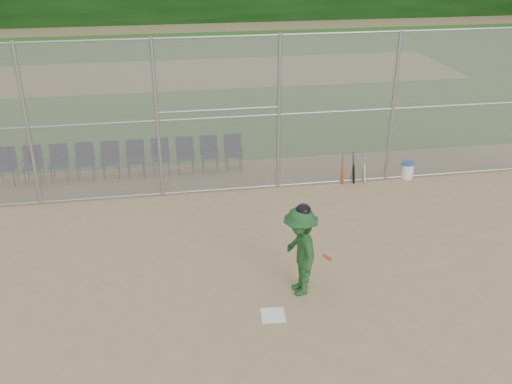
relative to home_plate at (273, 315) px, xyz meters
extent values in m
plane|color=tan|center=(0.18, 0.34, -0.01)|extent=(100.00, 100.00, 0.00)
plane|color=#2F641E|center=(0.18, 18.34, 0.00)|extent=(100.00, 100.00, 0.00)
plane|color=tan|center=(0.18, 18.34, 0.00)|extent=(24.00, 24.00, 0.00)
cube|color=gray|center=(0.18, 5.34, 1.99)|extent=(16.00, 0.02, 4.00)
cylinder|color=#9EA3A8|center=(0.18, 5.34, 3.94)|extent=(16.00, 0.05, 0.05)
cube|color=white|center=(0.00, 0.00, 0.00)|extent=(0.46, 0.46, 0.02)
imported|color=#205022|center=(0.62, 0.65, 0.87)|extent=(0.73, 1.18, 1.76)
ellipsoid|color=black|center=(0.62, 0.65, 1.72)|extent=(0.27, 0.30, 0.23)
cylinder|color=red|center=(1.02, 0.25, 0.94)|extent=(0.39, 0.68, 0.54)
cylinder|color=white|center=(4.79, 5.36, 0.19)|extent=(0.34, 0.34, 0.40)
cylinder|color=#24549D|center=(4.79, 5.36, 0.41)|extent=(0.36, 0.36, 0.05)
cylinder|color=#D84C14|center=(2.94, 5.34, 0.41)|extent=(0.06, 0.26, 0.84)
cylinder|color=black|center=(3.24, 5.34, 0.41)|extent=(0.06, 0.29, 0.83)
cylinder|color=#B2B2B7|center=(3.54, 5.34, 0.40)|extent=(0.06, 0.31, 0.83)
camera|label=1|loc=(-1.67, -8.06, 6.31)|focal=40.00mm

